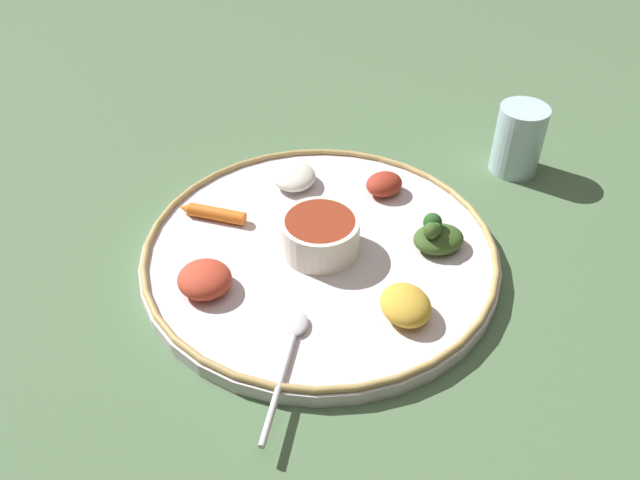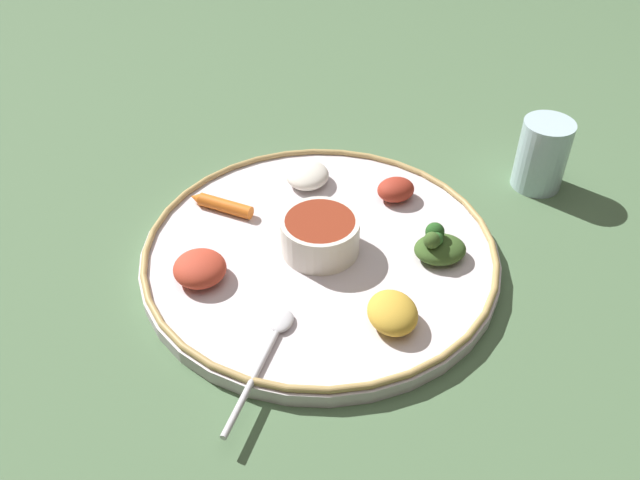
% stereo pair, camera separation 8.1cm
% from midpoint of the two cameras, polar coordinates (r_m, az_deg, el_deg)
% --- Properties ---
extents(ground_plane, '(2.40, 2.40, 0.00)m').
position_cam_midpoint_polar(ground_plane, '(0.83, -2.79, -1.84)').
color(ground_plane, '#4C6B47').
extents(platter, '(0.44, 0.44, 0.02)m').
position_cam_midpoint_polar(platter, '(0.82, -2.81, -1.38)').
color(platter, silver).
rests_on(platter, ground_plane).
extents(platter_rim, '(0.43, 0.43, 0.01)m').
position_cam_midpoint_polar(platter_rim, '(0.82, -2.83, -0.76)').
color(platter_rim, tan).
rests_on(platter_rim, platter).
extents(center_bowl, '(0.10, 0.10, 0.05)m').
position_cam_midpoint_polar(center_bowl, '(0.80, -2.88, 0.39)').
color(center_bowl, silver).
rests_on(center_bowl, platter).
extents(spoon, '(0.13, 0.13, 0.01)m').
position_cam_midpoint_polar(spoon, '(0.70, -6.01, -9.70)').
color(spoon, silver).
rests_on(spoon, platter).
extents(greens_pile, '(0.07, 0.07, 0.04)m').
position_cam_midpoint_polar(greens_pile, '(0.82, 7.18, 0.22)').
color(greens_pile, '#385623').
rests_on(greens_pile, platter).
extents(carrot_near_spoon, '(0.07, 0.08, 0.02)m').
position_cam_midpoint_polar(carrot_near_spoon, '(0.88, -11.77, 2.14)').
color(carrot_near_spoon, orange).
rests_on(carrot_near_spoon, platter).
extents(mound_beet, '(0.05, 0.05, 0.03)m').
position_cam_midpoint_polar(mound_beet, '(0.90, 2.94, 4.68)').
color(mound_beet, maroon).
rests_on(mound_beet, platter).
extents(mound_rice_white, '(0.08, 0.08, 0.03)m').
position_cam_midpoint_polar(mound_rice_white, '(0.92, -4.76, 5.31)').
color(mound_rice_white, silver).
rests_on(mound_rice_white, platter).
extents(mound_lentil_yellow, '(0.07, 0.07, 0.03)m').
position_cam_midpoint_polar(mound_lentil_yellow, '(0.73, 4.17, -5.70)').
color(mound_lentil_yellow, gold).
rests_on(mound_lentil_yellow, platter).
extents(mound_berbere_red, '(0.07, 0.07, 0.03)m').
position_cam_midpoint_polar(mound_berbere_red, '(0.78, -12.78, -3.42)').
color(mound_berbere_red, '#B73D28').
rests_on(mound_berbere_red, platter).
extents(drinking_glass, '(0.07, 0.07, 0.10)m').
position_cam_midpoint_polar(drinking_glass, '(0.99, 14.28, 7.88)').
color(drinking_glass, silver).
rests_on(drinking_glass, ground_plane).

